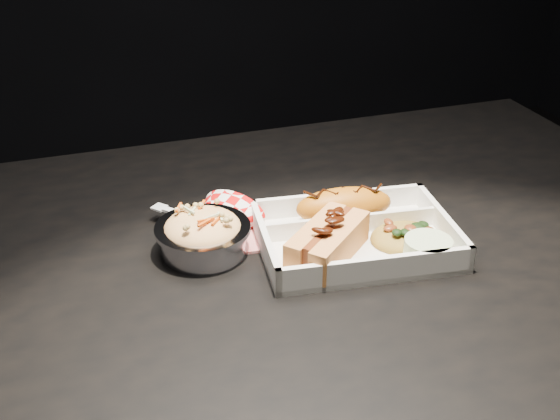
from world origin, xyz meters
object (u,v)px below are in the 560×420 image
object	(u,v)px
food_tray	(355,240)
fried_pastry	(344,205)
dining_table	(299,301)
napkin_fork	(213,226)
hotdog	(328,239)
foil_coleslaw_cup	(203,233)

from	to	relation	value
food_tray	fried_pastry	world-z (taller)	fried_pastry
dining_table	fried_pastry	size ratio (longest dim) A/B	8.93
food_tray	fried_pastry	distance (m)	0.06
napkin_fork	fried_pastry	bearing A→B (deg)	39.71
food_tray	fried_pastry	xyz separation A→B (m)	(0.01, 0.05, 0.02)
fried_pastry	food_tray	bearing A→B (deg)	-96.73
food_tray	hotdog	size ratio (longest dim) A/B	2.00
fried_pastry	hotdog	size ratio (longest dim) A/B	1.00
fried_pastry	foil_coleslaw_cup	distance (m)	0.20
hotdog	food_tray	bearing A→B (deg)	-17.79
dining_table	fried_pastry	distance (m)	0.15
food_tray	foil_coleslaw_cup	world-z (taller)	foil_coleslaw_cup
foil_coleslaw_cup	fried_pastry	bearing A→B (deg)	1.69
dining_table	foil_coleslaw_cup	distance (m)	0.17
fried_pastry	hotdog	distance (m)	0.09
dining_table	napkin_fork	xyz separation A→B (m)	(-0.10, 0.06, 0.11)
dining_table	hotdog	xyz separation A→B (m)	(0.02, -0.05, 0.12)
dining_table	food_tray	bearing A→B (deg)	-19.32
hotdog	fried_pastry	bearing A→B (deg)	12.68
food_tray	hotdog	distance (m)	0.06
dining_table	napkin_fork	world-z (taller)	napkin_fork
hotdog	foil_coleslaw_cup	size ratio (longest dim) A/B	1.09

